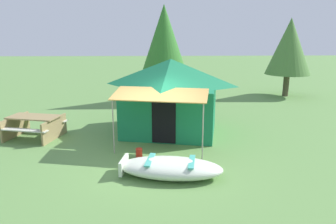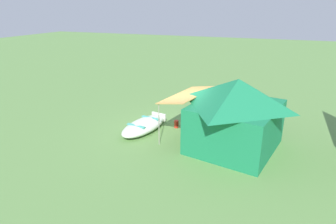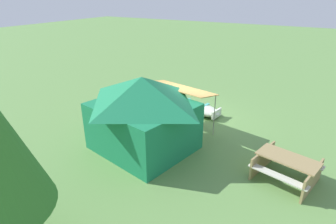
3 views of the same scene
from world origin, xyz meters
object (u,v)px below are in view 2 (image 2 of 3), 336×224
(beached_rowboat, at_px, (144,125))
(picnic_table, at_px, (238,99))
(canvas_cabin_tent, at_px, (236,113))
(fuel_can, at_px, (176,124))
(cooler_box, at_px, (198,146))

(beached_rowboat, height_order, picnic_table, picnic_table)
(beached_rowboat, bearing_deg, picnic_table, 144.24)
(canvas_cabin_tent, distance_m, picnic_table, 4.72)
(canvas_cabin_tent, relative_size, fuel_can, 14.26)
(canvas_cabin_tent, bearing_deg, picnic_table, -173.33)
(fuel_can, bearing_deg, picnic_table, 150.45)
(canvas_cabin_tent, height_order, fuel_can, canvas_cabin_tent)
(beached_rowboat, distance_m, canvas_cabin_tent, 3.90)
(picnic_table, height_order, cooler_box, picnic_table)
(cooler_box, height_order, fuel_can, cooler_box)
(beached_rowboat, relative_size, fuel_can, 8.56)
(picnic_table, height_order, fuel_can, picnic_table)
(picnic_table, bearing_deg, fuel_can, -29.55)
(cooler_box, distance_m, fuel_can, 2.30)
(cooler_box, bearing_deg, picnic_table, 173.70)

